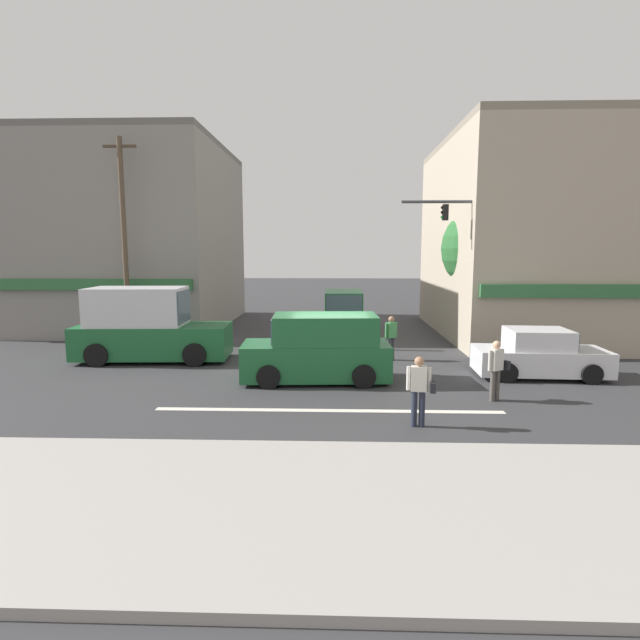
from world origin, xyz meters
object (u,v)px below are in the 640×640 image
at_px(traffic_light_mast, 500,249).
at_px(sedan_crossing_leftbound, 540,355).
at_px(van_crossing_center, 319,349).
at_px(pedestrian_foreground_with_bag, 420,387).
at_px(utility_pole_near_left, 124,240).
at_px(box_truck_crossing_rightbound, 148,328).
at_px(van_parked_curbside, 344,313).
at_px(street_tree, 488,249).
at_px(pedestrian_mid_crossing, 496,367).
at_px(pedestrian_far_side, 391,335).

relative_size(traffic_light_mast, sedan_crossing_leftbound, 1.49).
height_order(van_crossing_center, pedestrian_foreground_with_bag, van_crossing_center).
bearing_deg(utility_pole_near_left, box_truck_crossing_rightbound, -57.16).
distance_m(utility_pole_near_left, van_crossing_center, 11.03).
bearing_deg(van_parked_curbside, street_tree, -16.65).
relative_size(utility_pole_near_left, traffic_light_mast, 1.43).
bearing_deg(utility_pole_near_left, pedestrian_mid_crossing, -30.42).
height_order(utility_pole_near_left, van_parked_curbside, utility_pole_near_left).
height_order(street_tree, pedestrian_foreground_with_bag, street_tree).
xyz_separation_m(utility_pole_near_left, traffic_light_mast, (15.41, -1.78, -0.40)).
relative_size(traffic_light_mast, van_crossing_center, 1.32).
height_order(street_tree, utility_pole_near_left, utility_pole_near_left).
relative_size(street_tree, pedestrian_mid_crossing, 3.74).
relative_size(traffic_light_mast, pedestrian_mid_crossing, 3.71).
relative_size(van_parked_curbside, sedan_crossing_leftbound, 1.11).
bearing_deg(pedestrian_foreground_with_bag, pedestrian_mid_crossing, 41.32).
distance_m(van_parked_curbside, van_crossing_center, 9.26).
bearing_deg(utility_pole_near_left, pedestrian_far_side, -14.34).
relative_size(sedan_crossing_leftbound, van_crossing_center, 0.89).
bearing_deg(pedestrian_mid_crossing, sedan_crossing_leftbound, 50.05).
relative_size(pedestrian_foreground_with_bag, pedestrian_far_side, 1.00).
distance_m(box_truck_crossing_rightbound, van_crossing_center, 7.05).
xyz_separation_m(street_tree, pedestrian_foreground_with_bag, (-4.83, -11.41, -3.23)).
relative_size(utility_pole_near_left, sedan_crossing_leftbound, 2.12).
xyz_separation_m(van_crossing_center, pedestrian_foreground_with_bag, (2.49, -4.11, -0.05)).
bearing_deg(pedestrian_mid_crossing, pedestrian_far_side, 114.62).
bearing_deg(van_crossing_center, sedan_crossing_leftbound, 5.70).
bearing_deg(utility_pole_near_left, street_tree, 4.83).
distance_m(box_truck_crossing_rightbound, pedestrian_mid_crossing, 12.35).
relative_size(van_parked_curbside, pedestrian_mid_crossing, 2.76).
relative_size(pedestrian_mid_crossing, pedestrian_far_side, 1.00).
bearing_deg(street_tree, sedan_crossing_leftbound, -91.21).
xyz_separation_m(pedestrian_mid_crossing, pedestrian_far_side, (-2.32, 5.07, -0.00)).
height_order(utility_pole_near_left, pedestrian_mid_crossing, utility_pole_near_left).
height_order(street_tree, box_truck_crossing_rightbound, street_tree).
bearing_deg(street_tree, utility_pole_near_left, -175.17).
relative_size(van_parked_curbside, pedestrian_far_side, 2.76).
bearing_deg(sedan_crossing_leftbound, box_truck_crossing_rightbound, 171.61).
height_order(utility_pole_near_left, pedestrian_far_side, utility_pole_near_left).
distance_m(traffic_light_mast, sedan_crossing_leftbound, 4.91).
height_order(street_tree, pedestrian_far_side, street_tree).
bearing_deg(sedan_crossing_leftbound, van_parked_curbside, 126.38).
distance_m(van_parked_curbside, pedestrian_far_side, 6.34).
bearing_deg(van_parked_curbside, traffic_light_mast, -40.35).
distance_m(street_tree, box_truck_crossing_rightbound, 14.83).
bearing_deg(pedestrian_mid_crossing, van_parked_curbside, 109.73).
xyz_separation_m(street_tree, box_truck_crossing_rightbound, (-13.80, -4.57, -2.93)).
xyz_separation_m(street_tree, van_crossing_center, (-7.31, -7.30, -3.18)).
height_order(pedestrian_mid_crossing, pedestrian_far_side, same).
xyz_separation_m(pedestrian_foreground_with_bag, pedestrian_mid_crossing, (2.44, 2.14, 0.00)).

